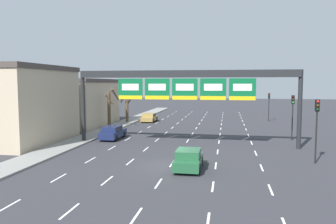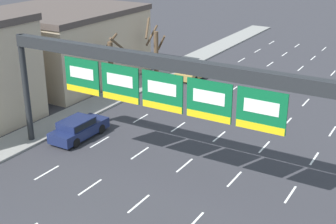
% 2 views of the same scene
% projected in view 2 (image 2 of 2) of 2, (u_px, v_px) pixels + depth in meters
% --- Properties ---
extents(lane_dashes, '(13.32, 67.00, 0.01)m').
position_uv_depth(lane_dashes, '(203.00, 150.00, 30.64)').
color(lane_dashes, white).
rests_on(lane_dashes, ground_plane).
extents(sign_gantry, '(21.81, 0.70, 7.37)m').
position_uv_depth(sign_gantry, '(165.00, 79.00, 24.56)').
color(sign_gantry, '#232628').
rests_on(sign_gantry, ground_plane).
extents(building_far, '(11.76, 13.07, 6.73)m').
position_uv_depth(building_far, '(64.00, 43.00, 44.56)').
color(building_far, '#C6B293').
rests_on(building_far, ground_plane).
extents(car_navy, '(1.83, 4.47, 1.44)m').
position_uv_depth(car_navy, '(78.00, 128.00, 32.16)').
color(car_navy, '#19234C').
rests_on(car_navy, ground_plane).
extents(car_gold, '(1.94, 4.12, 1.37)m').
position_uv_depth(car_gold, '(193.00, 71.00, 45.11)').
color(car_gold, '#A88947').
rests_on(car_gold, ground_plane).
extents(tree_bare_closest, '(2.09, 2.10, 5.55)m').
position_uv_depth(tree_bare_closest, '(155.00, 50.00, 44.74)').
color(tree_bare_closest, brown).
rests_on(tree_bare_closest, sidewalk_left).
extents(tree_bare_second, '(1.78, 2.01, 5.27)m').
position_uv_depth(tree_bare_second, '(112.00, 64.00, 39.79)').
color(tree_bare_second, brown).
rests_on(tree_bare_second, sidewalk_left).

